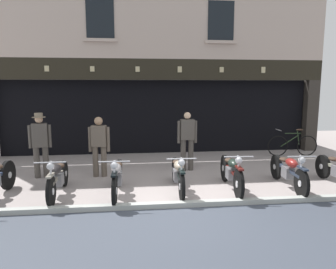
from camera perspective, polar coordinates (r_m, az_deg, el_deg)
The scene contains 13 objects.
ground at distance 5.51m, azimuth 4.03°, elevation -17.27°, with size 23.78×22.00×0.18m.
shop_facade at distance 12.94m, azimuth -2.45°, elevation 5.52°, with size 12.08×4.42×6.03m.
motorcycle_left at distance 7.33m, azimuth -19.30°, elevation -7.30°, with size 0.62×1.94×0.91m.
motorcycle_center_left at distance 7.05m, azimuth -9.18°, elevation -7.49°, with size 0.62×1.99×0.92m.
motorcycle_center at distance 7.25m, azimuth 1.83°, elevation -6.99°, with size 0.62×1.98×0.91m.
motorcycle_center_right at distance 7.47m, azimuth 11.39°, elevation -6.56°, with size 0.62×2.00×0.93m.
motorcycle_right at distance 7.97m, azimuth 20.92°, elevation -6.07°, with size 0.62×2.07×0.92m.
salesman_left at distance 8.83m, azimuth -22.09°, elevation -1.30°, with size 0.55×0.33×1.70m.
shopkeeper_center at distance 8.48m, azimuth -12.32°, elevation -1.67°, with size 0.56×0.26×1.59m.
salesman_right at distance 8.92m, azimuth 3.48°, elevation -0.71°, with size 0.56×0.25×1.66m.
advert_board_near at distance 11.94m, azimuth 12.85°, elevation 5.94°, with size 0.71×0.03×1.10m.
advert_board_far at distance 12.39m, azimuth 18.08°, elevation 5.81°, with size 0.79×0.03×0.99m.
leaning_bicycle at distance 11.73m, azimuth 21.58°, elevation -1.74°, with size 1.75×0.50×0.95m.
Camera 1 is at (-0.94, -5.85, 2.37)m, focal length 33.75 mm.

